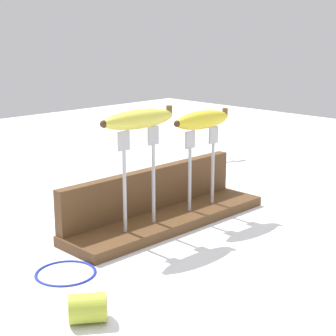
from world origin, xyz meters
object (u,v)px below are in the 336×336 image
object	(u,v)px
fork_stand_right	(202,160)
banana_raised_right	(202,120)
fork_stand_left	(139,169)
banana_raised_left	(139,119)
fork_fallen_near	(226,162)
banana_chunk_near	(88,308)
wire_coil	(66,272)

from	to	relation	value
fork_stand_right	banana_raised_right	xyz separation A→B (m)	(-0.00, 0.00, 0.09)
fork_stand_left	banana_raised_left	distance (m)	0.10
fork_stand_left	fork_fallen_near	xyz separation A→B (m)	(0.59, 0.27, -0.13)
fork_fallen_near	banana_chunk_near	world-z (taller)	banana_chunk_near
fork_stand_right	banana_raised_left	bearing A→B (deg)	180.00
banana_raised_right	wire_coil	bearing A→B (deg)	-174.04
fork_stand_right	fork_fallen_near	size ratio (longest dim) A/B	0.89
banana_raised_right	fork_fallen_near	xyz separation A→B (m)	(0.42, 0.27, -0.21)
banana_raised_left	banana_raised_right	bearing A→B (deg)	0.00
banana_chunk_near	banana_raised_left	bearing A→B (deg)	35.50
banana_raised_left	wire_coil	bearing A→B (deg)	-168.89
fork_fallen_near	fork_stand_left	bearing A→B (deg)	-155.53
fork_stand_left	fork_stand_right	bearing A→B (deg)	0.00
banana_raised_right	fork_stand_left	bearing A→B (deg)	-180.00
fork_stand_right	banana_raised_right	size ratio (longest dim) A/B	1.09
banana_raised_left	wire_coil	world-z (taller)	banana_raised_left
fork_stand_right	banana_raised_left	distance (m)	0.21
banana_raised_left	banana_raised_right	xyz separation A→B (m)	(0.18, 0.00, -0.02)
fork_stand_left	banana_raised_left	world-z (taller)	banana_raised_left
wire_coil	banana_raised_left	bearing A→B (deg)	11.11
fork_stand_left	fork_fallen_near	size ratio (longest dim) A/B	1.01
banana_raised_right	banana_chunk_near	bearing A→B (deg)	-156.76
banana_raised_right	fork_stand_right	bearing A→B (deg)	-2.48
fork_fallen_near	wire_coil	xyz separation A→B (m)	(-0.80, -0.31, -0.00)
banana_raised_left	banana_raised_right	size ratio (longest dim) A/B	1.11
fork_stand_right	banana_chunk_near	world-z (taller)	fork_stand_right
fork_stand_left	fork_fallen_near	bearing A→B (deg)	24.47
fork_stand_right	wire_coil	world-z (taller)	fork_stand_right
fork_stand_right	fork_fallen_near	distance (m)	0.51
fork_fallen_near	wire_coil	bearing A→B (deg)	-158.73
banana_raised_right	banana_chunk_near	xyz separation A→B (m)	(-0.45, -0.19, -0.19)
fork_stand_right	banana_chunk_near	bearing A→B (deg)	-156.77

